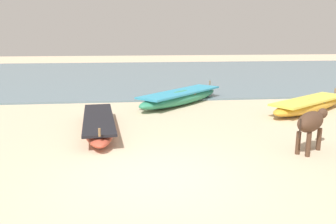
# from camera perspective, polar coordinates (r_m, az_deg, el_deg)

# --- Properties ---
(ground) EXTENTS (80.00, 80.00, 0.00)m
(ground) POSITION_cam_1_polar(r_m,az_deg,el_deg) (7.09, -1.77, -10.60)
(ground) COLOR beige
(sea_water) EXTENTS (60.00, 20.00, 0.08)m
(sea_water) POSITION_cam_1_polar(r_m,az_deg,el_deg) (24.49, -5.24, 6.24)
(sea_water) COLOR slate
(sea_water) RESTS_ON ground
(fishing_boat_0) EXTENTS (4.23, 4.26, 0.74)m
(fishing_boat_0) POSITION_cam_1_polar(r_m,az_deg,el_deg) (14.10, 2.11, 2.48)
(fishing_boat_0) COLOR #338C66
(fishing_boat_0) RESTS_ON ground
(fishing_boat_2) EXTENTS (1.29, 4.43, 0.63)m
(fishing_boat_2) POSITION_cam_1_polar(r_m,az_deg,el_deg) (10.37, -11.39, -1.85)
(fishing_boat_2) COLOR #B74733
(fishing_boat_2) RESTS_ON ground
(fishing_boat_3) EXTENTS (4.22, 3.28, 0.68)m
(fishing_boat_3) POSITION_cam_1_polar(r_m,az_deg,el_deg) (13.72, 22.31, 1.11)
(fishing_boat_3) COLOR gold
(fishing_boat_3) RESTS_ON ground
(cow_adult_dark) EXTENTS (1.35, 1.20, 1.01)m
(cow_adult_dark) POSITION_cam_1_polar(r_m,az_deg,el_deg) (8.98, 22.63, -1.67)
(cow_adult_dark) COLOR #4C3323
(cow_adult_dark) RESTS_ON ground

